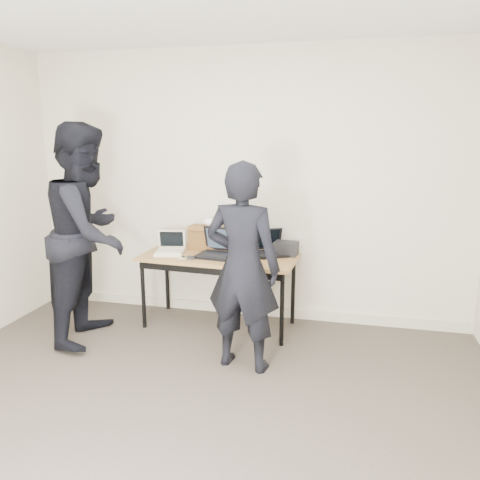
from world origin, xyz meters
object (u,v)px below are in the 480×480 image
(desk, at_px, (218,262))
(laptop_center, at_px, (217,250))
(person_typist, at_px, (243,268))
(laptop_right, at_px, (268,249))
(laptop_beige, at_px, (170,249))
(leather_satchel, at_px, (207,237))
(equipment_box, at_px, (286,248))
(person_observer, at_px, (89,234))

(desk, height_order, laptop_center, laptop_center)
(laptop_center, relative_size, person_typist, 0.23)
(laptop_right, bearing_deg, person_typist, -118.86)
(laptop_beige, height_order, laptop_center, laptop_center)
(laptop_beige, distance_m, leather_satchel, 0.40)
(desk, xyz_separation_m, equipment_box, (0.63, 0.19, 0.12))
(desk, bearing_deg, leather_satchel, 132.07)
(equipment_box, relative_size, person_observer, 0.11)
(laptop_center, bearing_deg, leather_satchel, 134.83)
(person_typist, height_order, person_observer, person_observer)
(desk, height_order, leather_satchel, leather_satchel)
(laptop_center, relative_size, laptop_right, 0.89)
(leather_satchel, distance_m, equipment_box, 0.81)
(equipment_box, relative_size, person_typist, 0.13)
(desk, bearing_deg, laptop_beige, -174.09)
(laptop_center, height_order, laptop_right, laptop_center)
(laptop_beige, distance_m, laptop_center, 0.47)
(laptop_center, distance_m, person_typist, 0.87)
(laptop_center, distance_m, laptop_right, 0.50)
(equipment_box, bearing_deg, leather_satchel, 177.48)
(laptop_beige, xyz_separation_m, person_typist, (0.90, -0.73, 0.08))
(laptop_beige, bearing_deg, person_observer, -152.64)
(laptop_right, height_order, equipment_box, laptop_right)
(leather_satchel, distance_m, person_typist, 1.14)
(desk, xyz_separation_m, person_observer, (-1.08, -0.49, 0.33))
(laptop_beige, bearing_deg, person_typist, -50.04)
(desk, distance_m, laptop_center, 0.12)
(desk, height_order, laptop_right, laptop_right)
(laptop_right, bearing_deg, person_observer, 177.02)
(laptop_beige, xyz_separation_m, leather_satchel, (0.31, 0.24, 0.08))
(person_observer, bearing_deg, laptop_center, -71.73)
(equipment_box, bearing_deg, desk, -163.08)
(laptop_center, relative_size, leather_satchel, 1.07)
(laptop_beige, bearing_deg, laptop_right, 0.54)
(laptop_center, distance_m, person_observer, 1.19)
(laptop_center, bearing_deg, laptop_beige, -169.42)
(laptop_right, relative_size, leather_satchel, 1.20)
(laptop_right, height_order, person_observer, person_observer)
(equipment_box, distance_m, person_typist, 0.96)
(person_typist, bearing_deg, equipment_box, -94.73)
(person_typist, distance_m, person_observer, 1.52)
(laptop_right, relative_size, equipment_box, 1.96)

